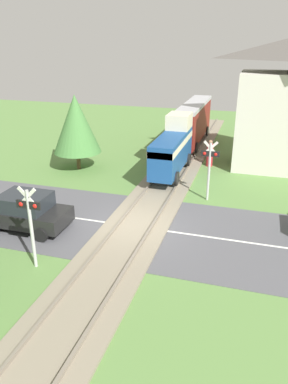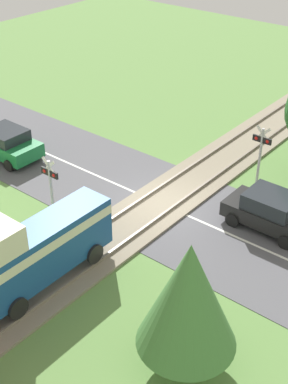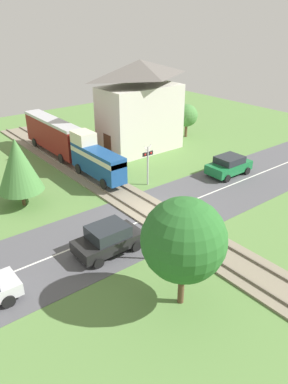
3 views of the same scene
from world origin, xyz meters
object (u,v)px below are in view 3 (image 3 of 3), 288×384
at_px(car_near_crossing, 108,239).
at_px(pedestrian_by_station, 100,156).
at_px(car_far_side, 229,165).
at_px(station_building, 140,108).
at_px(train, 68,143).
at_px(crossing_signal_west_approach, 168,227).
at_px(crossing_signal_east_approach, 148,160).

relative_size(car_near_crossing, pedestrian_by_station, 2.14).
bearing_deg(car_near_crossing, pedestrian_by_station, 59.82).
bearing_deg(car_far_side, station_building, 101.09).
bearing_deg(pedestrian_by_station, train, 137.81).
distance_m(car_near_crossing, station_building, 16.72).
bearing_deg(train, pedestrian_by_station, -42.19).
bearing_deg(car_near_crossing, crossing_signal_west_approach, -52.02).
height_order(train, station_building, station_building).
height_order(car_near_crossing, station_building, station_building).
relative_size(crossing_signal_east_approach, pedestrian_by_station, 1.80).
bearing_deg(train, car_near_crossing, -109.51).
distance_m(train, car_near_crossing, 13.43).
xyz_separation_m(car_far_side, crossing_signal_east_approach, (-6.12, 2.49, 1.17)).
height_order(crossing_signal_west_approach, station_building, station_building).
relative_size(train, station_building, 1.79).
relative_size(car_far_side, pedestrian_by_station, 2.13).
xyz_separation_m(train, station_building, (6.89, -0.73, 1.99)).
distance_m(train, crossing_signal_east_approach, 7.68).
relative_size(crossing_signal_east_approach, station_building, 0.39).
xyz_separation_m(car_far_side, station_building, (-1.77, 9.00, 3.07)).
height_order(car_near_crossing, crossing_signal_west_approach, crossing_signal_west_approach).
xyz_separation_m(crossing_signal_east_approach, pedestrian_by_station, (-0.65, 5.55, -1.19)).
bearing_deg(pedestrian_by_station, crossing_signal_east_approach, -83.30).
relative_size(train, pedestrian_by_station, 8.32).
bearing_deg(pedestrian_by_station, car_far_side, -49.86).
bearing_deg(station_building, crossing_signal_west_approach, -123.24).
distance_m(car_far_side, crossing_signal_east_approach, 6.71).
relative_size(car_far_side, crossing_signal_east_approach, 1.19).
relative_size(car_far_side, crossing_signal_west_approach, 1.19).
height_order(car_far_side, station_building, station_building).
height_order(car_far_side, crossing_signal_east_approach, crossing_signal_east_approach).
height_order(car_far_side, pedestrian_by_station, pedestrian_by_station).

